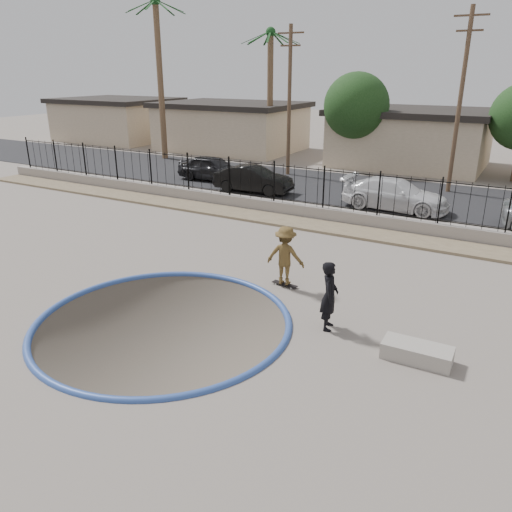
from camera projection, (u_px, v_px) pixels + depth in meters
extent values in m
cube|color=#6F635C|center=(334.00, 233.00, 24.55)|extent=(120.00, 120.00, 2.20)
torus|color=#2E4C96|center=(163.00, 323.00, 13.56)|extent=(7.04, 7.04, 0.20)
cube|color=#907F5E|center=(313.00, 225.00, 21.86)|extent=(42.00, 1.60, 0.11)
cube|color=gray|center=(322.00, 214.00, 22.67)|extent=(42.00, 0.45, 0.60)
cube|color=black|center=(323.00, 205.00, 22.52)|extent=(40.00, 0.04, 0.03)
cube|color=black|center=(325.00, 170.00, 21.97)|extent=(40.00, 0.04, 0.04)
cube|color=black|center=(367.00, 191.00, 28.23)|extent=(90.00, 8.00, 0.04)
cube|color=tan|center=(118.00, 121.00, 48.25)|extent=(10.00, 8.00, 3.50)
cube|color=black|center=(116.00, 100.00, 47.56)|extent=(10.60, 8.60, 0.40)
cube|color=tan|center=(231.00, 129.00, 42.27)|extent=(11.00, 8.00, 3.50)
cube|color=black|center=(231.00, 105.00, 41.58)|extent=(11.60, 8.60, 0.40)
cube|color=tan|center=(411.00, 140.00, 35.37)|extent=(10.00, 8.00, 3.50)
cube|color=black|center=(414.00, 112.00, 34.69)|extent=(10.60, 8.60, 0.40)
cylinder|color=brown|center=(160.00, 83.00, 36.57)|extent=(0.44, 0.44, 11.00)
sphere|color=#17431A|center=(155.00, 0.00, 34.66)|extent=(0.70, 0.70, 0.70)
cylinder|color=brown|center=(270.00, 98.00, 36.97)|extent=(0.44, 0.44, 9.00)
sphere|color=#17431A|center=(271.00, 32.00, 35.40)|extent=(0.70, 0.70, 0.70)
cylinder|color=#473323|center=(289.00, 103.00, 31.05)|extent=(0.24, 0.24, 9.00)
cube|color=#473323|center=(291.00, 33.00, 29.64)|extent=(1.70, 0.10, 0.10)
cube|color=#473323|center=(291.00, 46.00, 29.89)|extent=(1.30, 0.10, 0.10)
cylinder|color=#473323|center=(460.00, 104.00, 26.36)|extent=(0.24, 0.24, 9.50)
cube|color=#473323|center=(472.00, 15.00, 24.87)|extent=(1.70, 0.10, 0.10)
cube|color=#473323|center=(470.00, 30.00, 25.11)|extent=(1.30, 0.10, 0.10)
cylinder|color=#473323|center=(353.00, 147.00, 33.98)|extent=(0.34, 0.34, 3.00)
sphere|color=#143311|center=(356.00, 106.00, 33.04)|extent=(4.32, 4.32, 4.32)
imported|color=brown|center=(285.00, 258.00, 15.54)|extent=(1.28, 0.84, 1.87)
cube|color=black|center=(285.00, 284.00, 15.85)|extent=(0.88, 0.31, 0.02)
cylinder|color=silver|center=(276.00, 284.00, 15.96)|extent=(0.06, 0.04, 0.06)
cylinder|color=silver|center=(278.00, 282.00, 16.08)|extent=(0.06, 0.04, 0.06)
cylinder|color=silver|center=(291.00, 288.00, 15.64)|extent=(0.06, 0.04, 0.06)
cylinder|color=silver|center=(294.00, 286.00, 15.76)|extent=(0.06, 0.04, 0.06)
imported|color=black|center=(329.00, 296.00, 12.97)|extent=(0.62, 0.78, 1.88)
cube|color=#9D968C|center=(417.00, 353.00, 11.76)|extent=(1.61, 0.73, 0.40)
imported|color=black|center=(213.00, 168.00, 30.55)|extent=(4.45, 1.87, 1.50)
imported|color=black|center=(253.00, 179.00, 27.63)|extent=(4.48, 1.87, 1.44)
imported|color=silver|center=(395.00, 194.00, 24.19)|extent=(5.21, 2.31, 1.49)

